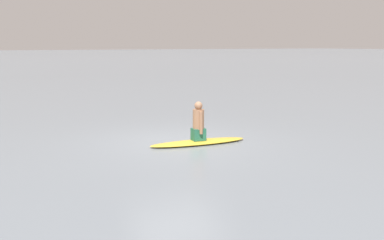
{
  "coord_description": "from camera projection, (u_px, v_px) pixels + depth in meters",
  "views": [
    {
      "loc": [
        -10.61,
        5.31,
        2.62
      ],
      "look_at": [
        -0.37,
        -0.28,
        0.64
      ],
      "focal_mm": 41.89,
      "sensor_mm": 36.0,
      "label": 1
    }
  ],
  "objects": [
    {
      "name": "person_paddler",
      "position": [
        198.0,
        123.0,
        11.78
      ],
      "size": [
        0.45,
        0.37,
        1.03
      ],
      "rotation": [
        0.0,
        0.0,
        -1.67
      ],
      "color": "#26664C",
      "rests_on": "surfboard"
    },
    {
      "name": "ground_plane",
      "position": [
        176.0,
        142.0,
        12.13
      ],
      "size": [
        400.0,
        400.0,
        0.0
      ],
      "primitive_type": "plane",
      "color": "gray"
    },
    {
      "name": "surfboard",
      "position": [
        198.0,
        142.0,
        11.86
      ],
      "size": [
        0.88,
        2.74,
        0.1
      ],
      "primitive_type": "ellipsoid",
      "rotation": [
        0.0,
        0.0,
        -1.67
      ],
      "color": "gold",
      "rests_on": "ground"
    }
  ]
}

